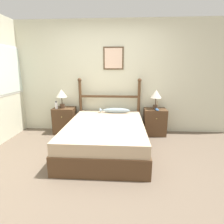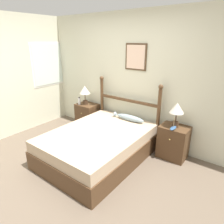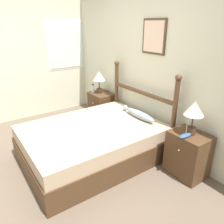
{
  "view_description": "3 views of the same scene",
  "coord_description": "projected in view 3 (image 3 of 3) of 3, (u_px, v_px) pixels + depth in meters",
  "views": [
    {
      "loc": [
        0.36,
        -2.41,
        1.52
      ],
      "look_at": [
        0.14,
        1.02,
        0.64
      ],
      "focal_mm": 28.0,
      "sensor_mm": 36.0,
      "label": 1
    },
    {
      "loc": [
        2.13,
        -1.71,
        2.04
      ],
      "look_at": [
        0.01,
        1.09,
        0.75
      ],
      "focal_mm": 32.0,
      "sensor_mm": 36.0,
      "label": 2
    },
    {
      "loc": [
        2.53,
        -0.73,
        1.9
      ],
      "look_at": [
        0.03,
        1.02,
        0.65
      ],
      "focal_mm": 35.0,
      "sensor_mm": 36.0,
      "label": 3
    }
  ],
  "objects": [
    {
      "name": "model_boat",
      "position": [
        186.0,
        135.0,
        2.67
      ],
      "size": [
        0.08,
        0.21,
        0.21
      ],
      "color": "#335684",
      "rests_on": "nightstand_right"
    },
    {
      "name": "table_lamp_right",
      "position": [
        194.0,
        111.0,
        2.64
      ],
      "size": [
        0.24,
        0.24,
        0.43
      ],
      "color": "#422D1E",
      "rests_on": "nightstand_right"
    },
    {
      "name": "ground_plane",
      "position": [
        51.0,
        171.0,
        3.02
      ],
      "size": [
        16.0,
        16.0,
        0.0
      ],
      "primitive_type": "plane",
      "color": "brown"
    },
    {
      "name": "wall_left",
      "position": [
        5.0,
        58.0,
        4.17
      ],
      "size": [
        0.08,
        6.4,
        2.55
      ],
      "color": "beige",
      "rests_on": "ground_plane"
    },
    {
      "name": "table_lamp_left",
      "position": [
        99.0,
        78.0,
        4.24
      ],
      "size": [
        0.24,
        0.24,
        0.43
      ],
      "color": "#422D1E",
      "rests_on": "nightstand_left"
    },
    {
      "name": "nightstand_left",
      "position": [
        101.0,
        107.0,
        4.46
      ],
      "size": [
        0.49,
        0.4,
        0.6
      ],
      "color": "#4C331E",
      "rests_on": "ground_plane"
    },
    {
      "name": "bottle",
      "position": [
        93.0,
        88.0,
        4.37
      ],
      "size": [
        0.06,
        0.06,
        0.18
      ],
      "color": "white",
      "rests_on": "nightstand_left"
    },
    {
      "name": "nightstand_right",
      "position": [
        188.0,
        154.0,
        2.86
      ],
      "size": [
        0.49,
        0.4,
        0.6
      ],
      "color": "#4C331E",
      "rests_on": "ground_plane"
    },
    {
      "name": "fish_pillow",
      "position": [
        139.0,
        114.0,
        3.42
      ],
      "size": [
        0.68,
        0.13,
        0.11
      ],
      "color": "#8499A3",
      "rests_on": "bed"
    },
    {
      "name": "wall_back",
      "position": [
        148.0,
        65.0,
        3.46
      ],
      "size": [
        6.4,
        0.08,
        2.55
      ],
      "color": "beige",
      "rests_on": "ground_plane"
    },
    {
      "name": "headboard",
      "position": [
        141.0,
        101.0,
        3.57
      ],
      "size": [
        1.46,
        0.09,
        1.28
      ],
      "color": "#4C331E",
      "rests_on": "ground_plane"
    },
    {
      "name": "bed",
      "position": [
        92.0,
        142.0,
        3.24
      ],
      "size": [
        1.44,
        1.94,
        0.52
      ],
      "color": "#4C331E",
      "rests_on": "ground_plane"
    }
  ]
}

